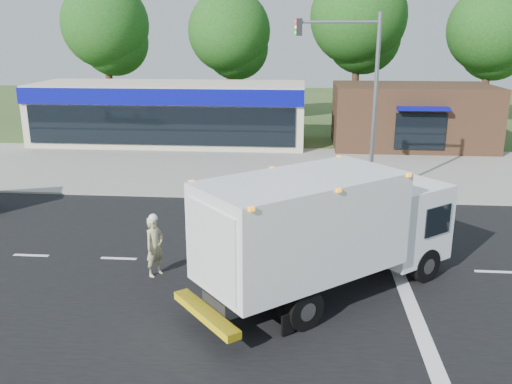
# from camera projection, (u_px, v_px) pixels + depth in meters

# --- Properties ---
(ground) EXTENTS (120.00, 120.00, 0.00)m
(ground) POSITION_uv_depth(u_px,v_px,m) (301.00, 265.00, 17.33)
(ground) COLOR #385123
(ground) RESTS_ON ground
(road_asphalt) EXTENTS (60.00, 14.00, 0.02)m
(road_asphalt) POSITION_uv_depth(u_px,v_px,m) (301.00, 265.00, 17.33)
(road_asphalt) COLOR black
(road_asphalt) RESTS_ON ground
(sidewalk) EXTENTS (60.00, 2.40, 0.12)m
(sidewalk) POSITION_uv_depth(u_px,v_px,m) (302.00, 192.00, 25.16)
(sidewalk) COLOR gray
(sidewalk) RESTS_ON ground
(parking_apron) EXTENTS (60.00, 9.00, 0.02)m
(parking_apron) POSITION_uv_depth(u_px,v_px,m) (303.00, 164.00, 30.72)
(parking_apron) COLOR gray
(parking_apron) RESTS_ON ground
(lane_markings) EXTENTS (55.20, 7.00, 0.01)m
(lane_markings) POSITION_uv_depth(u_px,v_px,m) (347.00, 285.00, 15.93)
(lane_markings) COLOR silver
(lane_markings) RESTS_ON road_asphalt
(ems_box_truck) EXTENTS (7.83, 7.11, 3.60)m
(ems_box_truck) POSITION_uv_depth(u_px,v_px,m) (326.00, 226.00, 14.81)
(ems_box_truck) COLOR black
(ems_box_truck) RESTS_ON ground
(emergency_worker) EXTENTS (0.72, 0.81, 1.98)m
(emergency_worker) POSITION_uv_depth(u_px,v_px,m) (155.00, 246.00, 16.38)
(emergency_worker) COLOR #C8BD85
(emergency_worker) RESTS_ON ground
(retail_strip_mall) EXTENTS (18.00, 6.20, 4.00)m
(retail_strip_mall) POSITION_uv_depth(u_px,v_px,m) (170.00, 113.00, 36.58)
(retail_strip_mall) COLOR beige
(retail_strip_mall) RESTS_ON ground
(brown_storefront) EXTENTS (10.00, 6.70, 4.00)m
(brown_storefront) POSITION_uv_depth(u_px,v_px,m) (411.00, 116.00, 35.30)
(brown_storefront) COLOR #382316
(brown_storefront) RESTS_ON ground
(traffic_signal_pole) EXTENTS (3.51, 0.25, 8.00)m
(traffic_signal_pole) POSITION_uv_depth(u_px,v_px,m) (360.00, 88.00, 23.03)
(traffic_signal_pole) COLOR gray
(traffic_signal_pole) RESTS_ON ground
(background_trees) EXTENTS (36.77, 7.39, 12.10)m
(background_trees) POSITION_uv_depth(u_px,v_px,m) (295.00, 31.00, 42.27)
(background_trees) COLOR #332114
(background_trees) RESTS_ON ground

